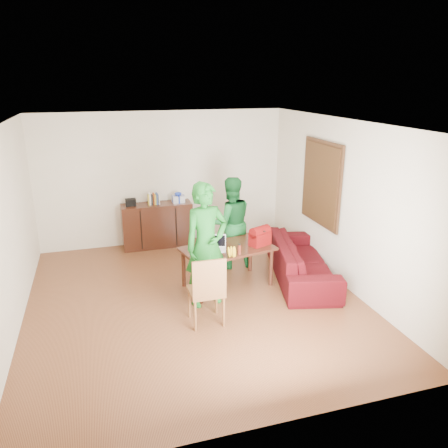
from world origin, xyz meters
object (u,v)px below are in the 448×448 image
object	(u,v)px
laptop	(216,248)
bottle	(239,249)
chair	(206,303)
table	(227,252)
red_bag	(260,238)
person_near	(206,245)
sofa	(302,260)
person_far	(230,223)

from	to	relation	value
laptop	bottle	world-z (taller)	laptop
chair	laptop	xyz separation A→B (m)	(0.41, 0.97, 0.42)
table	red_bag	world-z (taller)	red_bag
person_near	sofa	world-z (taller)	person_near
laptop	sofa	xyz separation A→B (m)	(1.52, -0.00, -0.40)
person_far	chair	bearing A→B (deg)	64.06
bottle	chair	bearing A→B (deg)	-135.21
chair	sofa	size ratio (longest dim) A/B	0.46
person_far	sofa	bearing A→B (deg)	141.30
laptop	table	bearing A→B (deg)	33.29
person_far	bottle	world-z (taller)	person_far
laptop	person_near	bearing A→B (deg)	-106.12
table	person_far	xyz separation A→B (m)	(0.29, 0.78, 0.23)
laptop	person_far	bearing A→B (deg)	76.48
person_near	bottle	bearing A→B (deg)	0.29
person_far	red_bag	size ratio (longest dim) A/B	4.86
red_bag	chair	bearing A→B (deg)	-163.00
chair	person_far	size ratio (longest dim) A/B	0.62
laptop	red_bag	world-z (taller)	red_bag
person_near	person_far	xyz separation A→B (m)	(0.76, 1.24, -0.11)
person_far	bottle	distance (m)	1.11
red_bag	person_near	bearing A→B (deg)	179.36
table	bottle	xyz separation A→B (m)	(0.10, -0.31, 0.17)
laptop	sofa	distance (m)	1.57
laptop	bottle	xyz separation A→B (m)	(0.31, -0.25, 0.04)
red_bag	sofa	world-z (taller)	red_bag
table	chair	xyz separation A→B (m)	(-0.62, -1.02, -0.30)
table	chair	bearing A→B (deg)	-133.11
person_near	person_far	bearing A→B (deg)	44.10
chair	red_bag	distance (m)	1.61
table	sofa	distance (m)	1.34
person_near	bottle	distance (m)	0.61
table	laptop	bearing A→B (deg)	-175.82
person_near	sofa	xyz separation A→B (m)	(1.78, 0.39, -0.62)
chair	red_bag	bearing A→B (deg)	40.47
chair	sofa	world-z (taller)	chair
sofa	person_far	bearing A→B (deg)	64.14
red_bag	table	bearing A→B (deg)	153.21
table	red_bag	size ratio (longest dim) A/B	4.62
table	sofa	size ratio (longest dim) A/B	0.71
sofa	table	bearing A→B (deg)	101.01
chair	table	bearing A→B (deg)	58.89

